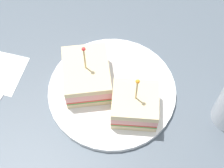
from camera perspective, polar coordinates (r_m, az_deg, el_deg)
ground_plane at (r=66.77cm, az=0.00°, el=-1.81°), size 117.26×117.26×2.00cm
plate at (r=65.41cm, az=0.00°, el=-1.15°), size 24.42×24.42×1.12cm
sandwich_half_front at (r=63.64cm, az=-4.26°, el=1.48°), size 12.73×13.29×11.10cm
sandwich_half_back at (r=60.37cm, az=3.51°, el=-3.77°), size 11.03×11.04×10.96cm
napkin at (r=71.70cm, az=-18.04°, el=1.87°), size 12.57×12.32×0.15cm
fork at (r=69.30cm, az=-18.24°, el=-1.14°), size 11.99×6.39×0.35cm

